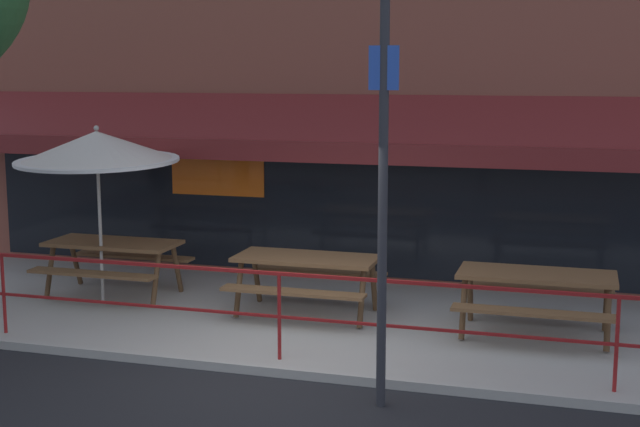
% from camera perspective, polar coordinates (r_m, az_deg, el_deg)
% --- Properties ---
extents(ground_plane, '(120.00, 120.00, 0.00)m').
position_cam_1_polar(ground_plane, '(9.55, -3.19, -10.41)').
color(ground_plane, black).
extents(patio_deck, '(15.00, 4.00, 0.10)m').
position_cam_1_polar(patio_deck, '(11.34, 0.22, -6.92)').
color(patio_deck, '#ADA89E').
rests_on(patio_deck, ground).
extents(restaurant_building, '(15.00, 1.60, 8.07)m').
position_cam_1_polar(restaurant_building, '(13.07, 3.03, 12.73)').
color(restaurant_building, brown).
rests_on(restaurant_building, ground).
extents(patio_railing, '(13.84, 0.04, 0.97)m').
position_cam_1_polar(patio_railing, '(9.58, -2.63, -5.33)').
color(patio_railing, maroon).
rests_on(patio_railing, patio_deck).
extents(picnic_table_left, '(1.80, 1.42, 0.76)m').
position_cam_1_polar(picnic_table_left, '(12.58, -13.09, -2.46)').
color(picnic_table_left, brown).
rests_on(picnic_table_left, patio_deck).
extents(picnic_table_centre, '(1.80, 1.42, 0.76)m').
position_cam_1_polar(picnic_table_centre, '(11.30, -0.86, -3.54)').
color(picnic_table_centre, brown).
rests_on(picnic_table_centre, patio_deck).
extents(picnic_table_right, '(1.80, 1.42, 0.76)m').
position_cam_1_polar(picnic_table_right, '(10.71, 13.67, -4.53)').
color(picnic_table_right, brown).
rests_on(picnic_table_right, patio_deck).
extents(patio_umbrella_left, '(2.14, 2.14, 2.38)m').
position_cam_1_polar(patio_umbrella_left, '(12.09, -14.08, 4.10)').
color(patio_umbrella_left, '#B7B2A8').
rests_on(patio_umbrella_left, patio_deck).
extents(street_sign_pole, '(0.28, 0.09, 4.47)m').
position_cam_1_polar(street_sign_pole, '(8.25, 4.06, 2.84)').
color(street_sign_pole, '#2D2D33').
rests_on(street_sign_pole, ground).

